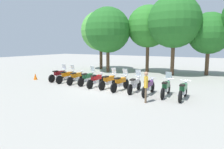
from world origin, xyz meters
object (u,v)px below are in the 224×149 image
(motorcycle_6, at_px, (120,83))
(tree_4, at_px, (209,33))
(motorcycle_9, at_px, (166,87))
(tree_3, at_px, (174,22))
(motorcycle_4, at_px, (96,80))
(tree_1, at_px, (108,30))
(motorcycle_0, at_px, (59,75))
(motorcycle_8, at_px, (149,86))
(motorcycle_3, at_px, (88,78))
(tree_2, at_px, (148,27))
(person_0, at_px, (146,85))
(motorcycle_5, at_px, (109,81))
(motorcycle_7, at_px, (135,84))
(motorcycle_1, at_px, (67,76))
(motorcycle_10, at_px, (183,90))
(tree_0, at_px, (101,31))
(traffic_cone, at_px, (35,77))
(motorcycle_2, at_px, (76,77))

(motorcycle_6, bearing_deg, tree_4, -18.63)
(motorcycle_9, height_order, tree_3, tree_3)
(motorcycle_4, xyz_separation_m, tree_1, (-3.36, 7.35, 4.03))
(motorcycle_0, distance_m, motorcycle_8, 8.11)
(motorcycle_3, distance_m, motorcycle_9, 6.08)
(motorcycle_3, relative_size, tree_4, 0.36)
(motorcycle_4, distance_m, tree_2, 10.50)
(motorcycle_8, distance_m, tree_2, 11.44)
(person_0, distance_m, tree_1, 12.78)
(motorcycle_5, height_order, tree_4, tree_4)
(motorcycle_5, relative_size, motorcycle_9, 1.00)
(motorcycle_7, height_order, tree_4, tree_4)
(motorcycle_5, bearing_deg, motorcycle_4, 97.23)
(motorcycle_8, distance_m, tree_1, 11.43)
(motorcycle_5, bearing_deg, tree_2, 8.30)
(motorcycle_5, distance_m, tree_2, 10.46)
(motorcycle_6, bearing_deg, tree_3, -4.84)
(motorcycle_4, xyz_separation_m, motorcycle_6, (2.02, -0.17, 0.01))
(motorcycle_1, height_order, motorcycle_9, same)
(motorcycle_10, distance_m, tree_0, 15.55)
(motorcycle_5, bearing_deg, motorcycle_7, -90.79)
(motorcycle_1, height_order, tree_3, tree_3)
(tree_0, height_order, traffic_cone, tree_0)
(motorcycle_1, distance_m, motorcycle_4, 3.04)
(motorcycle_5, xyz_separation_m, motorcycle_6, (1.01, -0.22, 0.00))
(motorcycle_8, bearing_deg, tree_2, 18.92)
(motorcycle_4, distance_m, person_0, 4.96)
(tree_2, bearing_deg, tree_1, -149.90)
(motorcycle_0, height_order, tree_4, tree_4)
(tree_3, relative_size, tree_4, 1.27)
(motorcycle_10, bearing_deg, motorcycle_1, 84.93)
(motorcycle_7, relative_size, motorcycle_8, 1.00)
(tree_2, bearing_deg, tree_3, -20.84)
(motorcycle_9, height_order, traffic_cone, motorcycle_9)
(motorcycle_2, distance_m, tree_1, 8.26)
(motorcycle_1, relative_size, motorcycle_10, 1.00)
(motorcycle_4, bearing_deg, motorcycle_10, -94.14)
(motorcycle_9, height_order, motorcycle_10, motorcycle_9)
(motorcycle_5, height_order, tree_2, tree_2)
(tree_0, bearing_deg, motorcycle_0, -80.96)
(tree_2, bearing_deg, motorcycle_2, -104.60)
(motorcycle_7, distance_m, motorcycle_8, 1.04)
(motorcycle_1, height_order, motorcycle_10, motorcycle_1)
(motorcycle_1, relative_size, motorcycle_4, 1.00)
(tree_4, bearing_deg, tree_1, -164.17)
(motorcycle_3, xyz_separation_m, tree_3, (4.39, 8.04, 4.65))
(motorcycle_6, relative_size, motorcycle_8, 1.00)
(person_0, height_order, tree_2, tree_2)
(motorcycle_2, distance_m, person_0, 6.92)
(motorcycle_5, relative_size, tree_3, 0.28)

